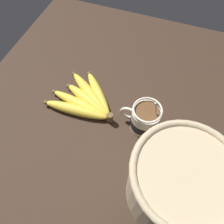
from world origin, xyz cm
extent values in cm
cube|color=#332319|center=(0.00, 0.00, 1.57)|extent=(103.86, 103.86, 3.14)
cylinder|color=beige|center=(-6.36, 1.97, 7.38)|extent=(8.51, 8.51, 8.47)
cylinder|color=black|center=(-6.36, 1.97, 6.50)|extent=(8.71, 8.71, 3.36)
torus|color=beige|center=(-1.18, 1.97, 7.94)|extent=(5.51, 0.90, 5.51)
cylinder|color=brown|center=(-6.36, 1.97, 11.71)|extent=(7.31, 7.31, 0.40)
torus|color=beige|center=(-6.36, 1.97, 12.74)|extent=(8.51, 8.51, 0.60)
cylinder|color=#B2B2B7|center=(-9.29, 1.97, 10.77)|extent=(3.37, 0.50, 12.37)
ellipsoid|color=#B2B2B7|center=(-7.85, 1.97, 4.64)|extent=(3.00, 2.00, 0.80)
cylinder|color=brown|center=(4.03, 4.07, 5.76)|extent=(2.00, 2.00, 3.00)
ellipsoid|color=gold|center=(11.08, -3.73, 4.72)|extent=(15.11, 16.24, 3.17)
sphere|color=brown|center=(17.46, -10.79, 4.72)|extent=(1.43, 1.43, 1.43)
ellipsoid|color=gold|center=(13.59, -2.63, 4.84)|extent=(19.43, 15.03, 3.41)
sphere|color=brown|center=(22.33, -8.75, 4.84)|extent=(1.53, 1.53, 1.53)
ellipsoid|color=gold|center=(13.39, 0.26, 4.85)|extent=(18.15, 10.02, 3.42)
sphere|color=brown|center=(21.82, -3.16, 4.85)|extent=(1.54, 1.54, 1.54)
ellipsoid|color=gold|center=(15.19, 2.25, 4.76)|extent=(20.87, 6.51, 3.23)
sphere|color=brown|center=(25.37, 0.59, 4.76)|extent=(1.46, 1.46, 1.46)
ellipsoid|color=gold|center=(15.40, 4.79, 4.91)|extent=(20.97, 4.84, 3.54)
sphere|color=brown|center=(25.78, 5.45, 4.91)|extent=(1.59, 1.59, 1.59)
cylinder|color=tan|center=(-17.64, 19.35, 12.97)|extent=(21.70, 21.70, 19.65)
torus|color=tan|center=(-17.64, 19.35, 22.79)|extent=(22.79, 22.79, 1.52)
camera|label=1|loc=(-7.88, 35.11, 64.03)|focal=35.00mm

